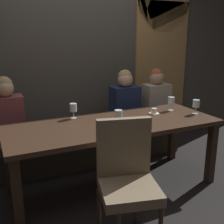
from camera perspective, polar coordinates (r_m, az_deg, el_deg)
ground at (r=3.16m, az=0.39°, el=-15.09°), size 9.00×9.00×0.00m
back_wall_tiled at (r=3.86m, az=-7.58°, el=13.72°), size 6.00×0.12×3.00m
arched_door at (r=4.41m, az=10.12°, el=12.06°), size 0.90×0.05×2.55m
dining_table at (r=2.89m, az=0.41°, el=-3.86°), size 2.20×0.84×0.74m
banquette_bench at (r=3.64m, az=-4.37°, el=-6.86°), size 2.50×0.44×0.45m
chair_near_side at (r=2.23m, az=3.06°, el=-12.52°), size 0.53×0.53×0.98m
diner_redhead at (r=3.28m, az=-20.85°, el=0.11°), size 0.36×0.24×0.74m
diner_bearded at (r=3.66m, az=2.67°, el=2.65°), size 0.36×0.24×0.74m
diner_far_end at (r=3.92m, az=9.03°, el=3.27°), size 0.36×0.24×0.73m
wine_glass_far_left at (r=2.72m, az=1.32°, el=-0.56°), size 0.08×0.08×0.16m
wine_glass_near_right at (r=3.29m, az=16.89°, el=1.61°), size 0.08×0.08×0.16m
wine_glass_near_left at (r=3.37m, az=12.08°, el=2.25°), size 0.08×0.08×0.16m
wine_glass_end_right at (r=3.01m, az=-7.97°, el=0.80°), size 0.08×0.08×0.16m
espresso_cup at (r=3.21m, az=8.64°, el=0.09°), size 0.12×0.12×0.06m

